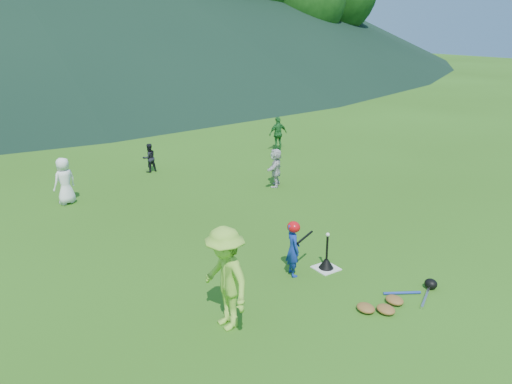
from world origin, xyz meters
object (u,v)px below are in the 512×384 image
(batter_child, at_px, (293,249))
(fielder_c, at_px, (278,134))
(home_plate, at_px, (326,268))
(fielder_b, at_px, (149,158))
(fielder_d, at_px, (276,167))
(batting_tee, at_px, (326,263))
(fielder_a, at_px, (65,181))
(equipment_pile, at_px, (395,300))
(adult_coach, at_px, (225,278))

(batter_child, relative_size, fielder_c, 0.85)
(home_plate, height_order, fielder_b, fielder_b)
(batter_child, bearing_deg, fielder_d, -15.16)
(batting_tee, bearing_deg, fielder_a, 116.05)
(batter_child, xyz_separation_m, fielder_c, (5.61, 8.12, 0.10))
(home_plate, distance_m, fielder_b, 8.31)
(fielder_b, xyz_separation_m, fielder_c, (5.18, 0.02, 0.17))
(home_plate, distance_m, fielder_d, 5.35)
(home_plate, bearing_deg, batter_child, 165.23)
(fielder_c, bearing_deg, batter_child, 60.53)
(home_plate, xyz_separation_m, fielder_d, (2.26, 4.82, 0.56))
(fielder_d, xyz_separation_m, equipment_pile, (-2.13, -6.47, -0.51))
(batter_child, xyz_separation_m, fielder_d, (2.96, 4.63, 0.03))
(fielder_a, xyz_separation_m, fielder_b, (3.02, 1.55, -0.16))
(fielder_b, bearing_deg, home_plate, 86.46)
(adult_coach, bearing_deg, fielder_a, -174.62)
(batter_child, xyz_separation_m, adult_coach, (-1.94, -0.77, 0.32))
(batter_child, height_order, fielder_c, fielder_c)
(adult_coach, xyz_separation_m, fielder_d, (4.90, 5.40, -0.28))
(adult_coach, distance_m, fielder_b, 9.19)
(fielder_b, bearing_deg, fielder_c, 174.72)
(adult_coach, xyz_separation_m, fielder_a, (-0.65, 7.32, -0.22))
(home_plate, xyz_separation_m, batting_tee, (0.00, 0.00, 0.12))
(fielder_a, distance_m, fielder_b, 3.40)
(home_plate, xyz_separation_m, batter_child, (-0.70, 0.18, 0.53))
(home_plate, distance_m, adult_coach, 2.84)
(home_plate, height_order, adult_coach, adult_coach)
(home_plate, height_order, batter_child, batter_child)
(fielder_c, height_order, batting_tee, fielder_c)
(batting_tee, bearing_deg, home_plate, 0.00)
(batter_child, bearing_deg, home_plate, -87.36)
(fielder_c, bearing_deg, equipment_pile, 69.53)
(adult_coach, bearing_deg, fielder_d, 138.06)
(fielder_a, distance_m, equipment_pile, 9.08)
(fielder_b, height_order, fielder_c, fielder_c)
(batter_child, bearing_deg, adult_coach, 128.97)
(fielder_a, distance_m, fielder_c, 8.35)
(adult_coach, distance_m, equipment_pile, 3.08)
(fielder_b, bearing_deg, adult_coach, 69.62)
(fielder_a, height_order, fielder_d, fielder_a)
(fielder_b, height_order, fielder_d, fielder_d)
(adult_coach, height_order, fielder_c, adult_coach)
(fielder_b, relative_size, batting_tee, 1.39)
(fielder_b, xyz_separation_m, batting_tee, (0.28, -8.29, -0.34))
(fielder_d, relative_size, equipment_pile, 0.64)
(batter_child, height_order, fielder_b, batter_child)
(fielder_b, relative_size, fielder_d, 0.82)
(home_plate, relative_size, batting_tee, 0.66)
(adult_coach, distance_m, batting_tee, 2.80)
(fielder_c, xyz_separation_m, batting_tee, (-4.90, -8.31, -0.51))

